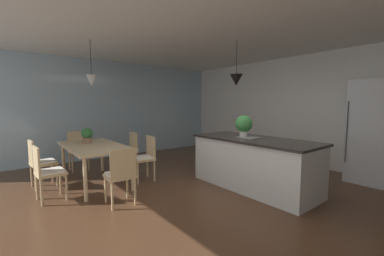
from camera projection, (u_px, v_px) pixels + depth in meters
ground_plane at (213, 198)px, 3.97m from camera, size 10.00×8.40×0.04m
ceiling_slab at (215, 22)px, 3.69m from camera, size 10.00×8.40×0.12m
wall_back_kitchen at (312, 111)px, 5.85m from camera, size 10.00×0.12×2.70m
window_wall_left_glazing at (117, 110)px, 7.00m from camera, size 0.06×8.40×2.70m
dining_table at (94, 149)px, 4.57m from camera, size 1.79×0.94×0.74m
chair_near_left at (40, 161)px, 4.38m from camera, size 0.43×0.43×0.87m
chair_far_right at (145, 157)px, 4.79m from camera, size 0.43×0.43×0.87m
chair_kitchen_end at (121, 174)px, 3.60m from camera, size 0.42×0.42×0.87m
chair_far_left at (128, 150)px, 5.42m from camera, size 0.41×0.41×0.87m
chair_window_end at (78, 149)px, 5.58m from camera, size 0.41×0.41×0.87m
chair_near_right at (47, 171)px, 3.75m from camera, size 0.43×0.43×0.87m
kitchen_island at (253, 163)px, 4.36m from camera, size 2.27×0.95×0.91m
refrigerator at (371, 132)px, 4.60m from camera, size 0.68×0.67×1.96m
pendant_over_table at (92, 81)px, 4.53m from camera, size 0.19×0.19×0.86m
pendant_over_island_main at (236, 80)px, 4.55m from camera, size 0.24×0.24×0.85m
potted_plant_on_island at (244, 124)px, 4.48m from camera, size 0.32×0.32×0.41m
potted_plant_on_table at (87, 135)px, 4.81m from camera, size 0.22×0.22×0.31m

